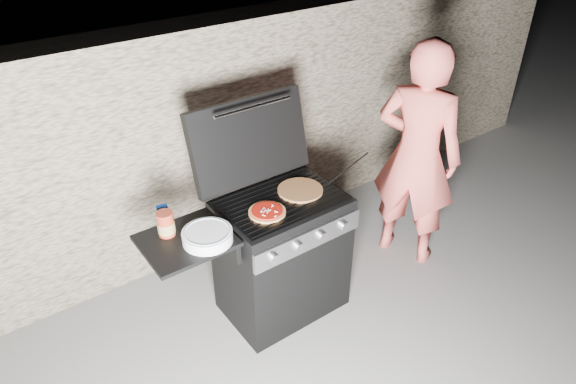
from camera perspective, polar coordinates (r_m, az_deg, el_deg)
ground at (r=3.83m, az=-0.62°, el=-12.30°), size 50.00×50.00×0.00m
stone_wall at (r=4.05m, az=-9.39°, el=5.69°), size 8.00×0.35×1.80m
gas_grill at (r=3.42m, az=-4.12°, el=-8.60°), size 1.34×0.79×0.91m
pizza_topped at (r=3.12m, az=-2.33°, el=-2.18°), size 0.30×0.30×0.03m
pizza_plain at (r=3.33m, az=1.37°, el=0.22°), size 0.39×0.39×0.02m
sauce_jar at (r=3.01m, az=-13.43°, el=-3.44°), size 0.13×0.13×0.15m
blue_carton at (r=3.09m, az=-13.68°, el=-2.57°), size 0.07×0.05×0.14m
plate_stack at (r=2.94m, az=-8.94°, el=-4.86°), size 0.34×0.34×0.07m
person at (r=3.92m, az=14.12°, el=3.90°), size 0.65×0.76×1.77m
tongs at (r=3.54m, az=6.81°, el=2.69°), size 0.40×0.07×0.08m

